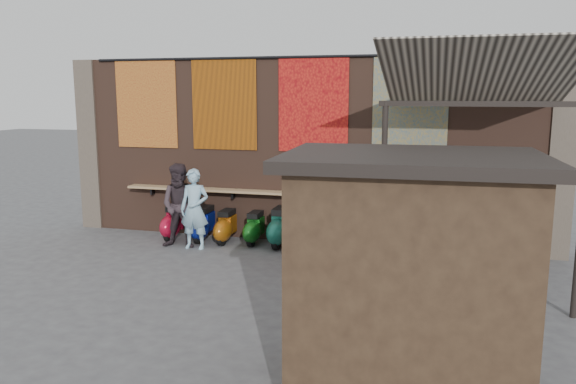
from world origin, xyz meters
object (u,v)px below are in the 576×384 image
object	(u,v)px
scooter_stool_1	(203,224)
shopper_grey	(484,232)
scooter_stool_3	(254,228)
scooter_stool_6	(333,233)
shopper_navy	(411,236)
shelf_box	(336,189)
diner_left	(195,209)
diner_right	(181,206)
scooter_stool_0	(175,222)
scooter_stool_4	(280,227)
scooter_stool_8	(392,236)
scooter_stool_9	(423,237)
scooter_stool_2	(226,227)
market_stall	(408,284)
shopper_tan	(375,234)
scooter_stool_5	(306,233)
scooter_stool_7	(365,233)

from	to	relation	value
scooter_stool_1	shopper_grey	xyz separation A→B (m)	(5.75, -1.52, 0.56)
scooter_stool_3	scooter_stool_6	world-z (taller)	scooter_stool_6
scooter_stool_6	shopper_navy	size ratio (longest dim) A/B	0.42
shelf_box	diner_left	distance (m)	3.00
diner_right	shopper_grey	xyz separation A→B (m)	(5.97, -0.92, 0.04)
scooter_stool_0	scooter_stool_1	bearing A→B (deg)	1.96
scooter_stool_4	scooter_stool_6	size ratio (longest dim) A/B	1.17
scooter_stool_0	scooter_stool_6	world-z (taller)	scooter_stool_0
scooter_stool_6	scooter_stool_8	distance (m)	1.21
scooter_stool_3	scooter_stool_9	xyz separation A→B (m)	(3.55, 0.01, 0.05)
scooter_stool_2	shopper_navy	size ratio (longest dim) A/B	0.42
market_stall	shopper_tan	bearing A→B (deg)	99.50
scooter_stool_3	scooter_stool_9	world-z (taller)	scooter_stool_9
diner_left	shopper_grey	distance (m)	5.74
scooter_stool_5	shopper_tan	bearing A→B (deg)	-48.18
scooter_stool_8	diner_left	bearing A→B (deg)	-171.94
scooter_stool_5	diner_right	xyz separation A→B (m)	(-2.56, -0.61, 0.56)
shopper_tan	shelf_box	bearing A→B (deg)	71.03
scooter_stool_3	diner_right	bearing A→B (deg)	-155.50
scooter_stool_0	scooter_stool_7	world-z (taller)	scooter_stool_7
shelf_box	shopper_tan	bearing A→B (deg)	-63.60
scooter_stool_2	scooter_stool_3	distance (m)	0.64
scooter_stool_7	market_stall	size ratio (longest dim) A/B	0.35
shopper_navy	shopper_tan	world-z (taller)	shopper_navy
diner_right	market_stall	xyz separation A→B (m)	(4.94, -4.81, 0.36)
shopper_grey	scooter_stool_4	bearing A→B (deg)	-23.34
shelf_box	shopper_navy	xyz separation A→B (m)	(1.67, -2.24, -0.35)
diner_right	shopper_tan	distance (m)	4.38
scooter_stool_7	diner_right	size ratio (longest dim) A/B	0.49
scooter_stool_1	scooter_stool_3	world-z (taller)	scooter_stool_1
scooter_stool_5	shopper_navy	world-z (taller)	shopper_navy
scooter_stool_0	shopper_navy	world-z (taller)	shopper_navy
shelf_box	scooter_stool_9	size ratio (longest dim) A/B	0.69
scooter_stool_0	market_stall	world-z (taller)	market_stall
shopper_navy	scooter_stool_9	bearing A→B (deg)	-103.09
diner_left	scooter_stool_0	bearing A→B (deg)	139.68
scooter_stool_9	shopper_tan	world-z (taller)	shopper_tan
diner_right	scooter_stool_8	bearing A→B (deg)	-0.84
scooter_stool_2	scooter_stool_6	size ratio (longest dim) A/B	1.01
scooter_stool_8	scooter_stool_4	bearing A→B (deg)	179.29
shelf_box	shopper_navy	world-z (taller)	shopper_navy
shelf_box	scooter_stool_0	size ratio (longest dim) A/B	0.73
scooter_stool_3	shopper_grey	xyz separation A→B (m)	(4.57, -1.56, 0.59)
diner_left	diner_right	size ratio (longest dim) A/B	0.94
scooter_stool_0	diner_right	bearing A→B (deg)	-51.48
scooter_stool_4	shelf_box	bearing A→B (deg)	14.61
scooter_stool_8	diner_right	xyz separation A→B (m)	(-4.34, -0.57, 0.50)
scooter_stool_5	diner_left	xyz separation A→B (m)	(-2.25, -0.61, 0.51)
scooter_stool_1	diner_right	distance (m)	0.82
diner_left	shopper_navy	bearing A→B (deg)	-19.82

